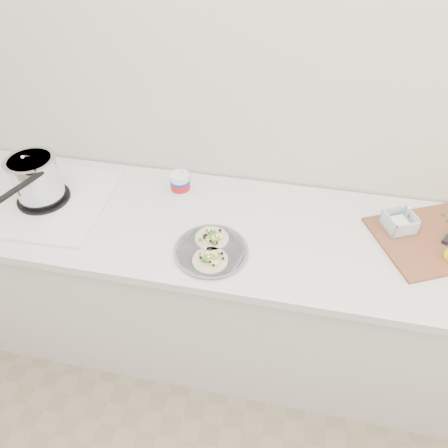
% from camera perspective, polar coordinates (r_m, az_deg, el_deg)
% --- Properties ---
extents(counter, '(2.44, 0.66, 0.90)m').
position_cam_1_polar(counter, '(1.97, -0.47, -9.36)').
color(counter, silver).
rests_on(counter, ground).
extents(stove, '(0.55, 0.52, 0.26)m').
position_cam_1_polar(stove, '(1.85, -24.89, 4.97)').
color(stove, silver).
rests_on(stove, counter).
extents(taco_plate, '(0.28, 0.28, 0.04)m').
position_cam_1_polar(taco_plate, '(1.51, -1.87, -3.58)').
color(taco_plate, slate).
rests_on(taco_plate, counter).
extents(tub, '(0.09, 0.09, 0.20)m').
position_cam_1_polar(tub, '(1.75, -6.24, 6.06)').
color(tub, white).
rests_on(tub, counter).
extents(cutboard, '(0.60, 0.53, 0.08)m').
position_cam_1_polar(cutboard, '(1.77, 28.25, -1.24)').
color(cutboard, brown).
rests_on(cutboard, counter).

